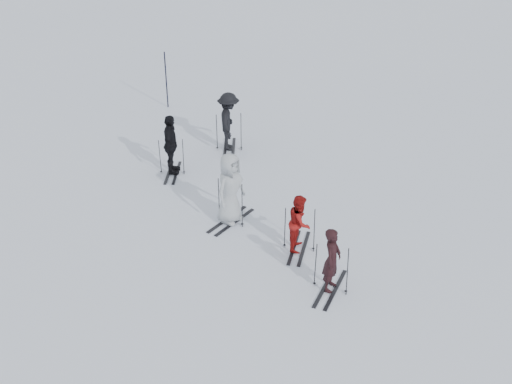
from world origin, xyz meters
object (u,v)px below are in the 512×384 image
skier_red (300,223)px  skier_grey (230,189)px  skier_uphill_far (229,122)px  skier_uphill_left (171,146)px  skier_near_dark (332,261)px  piste_marker (166,80)px

skier_red → skier_grey: skier_grey is taller
skier_red → skier_uphill_far: bearing=31.5°
skier_uphill_left → skier_grey: bearing=-144.4°
skier_near_dark → skier_uphill_left: skier_uphill_left is taller
skier_red → skier_near_dark: bearing=-146.7°
skier_near_dark → skier_uphill_left: bearing=59.1°
skier_red → skier_uphill_left: skier_uphill_left is taller
skier_uphill_left → skier_near_dark: bearing=-141.8°
skier_near_dark → skier_grey: skier_grey is taller
skier_grey → piste_marker: piste_marker is taller
skier_uphill_far → piste_marker: piste_marker is taller
skier_red → piste_marker: (-4.28, 10.01, 0.35)m
skier_near_dark → piste_marker: (-4.86, 11.72, 0.30)m
skier_red → skier_uphill_left: (-3.60, 4.32, 0.20)m
skier_red → piste_marker: piste_marker is taller
skier_uphill_left → piste_marker: piste_marker is taller
skier_uphill_far → skier_grey: bearing=-177.3°
skier_near_dark → skier_grey: bearing=61.4°
skier_grey → piste_marker: 9.00m
skier_near_dark → skier_grey: 3.88m
skier_uphill_left → skier_uphill_far: size_ratio=0.97×
skier_near_dark → skier_uphill_far: bearing=41.7°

